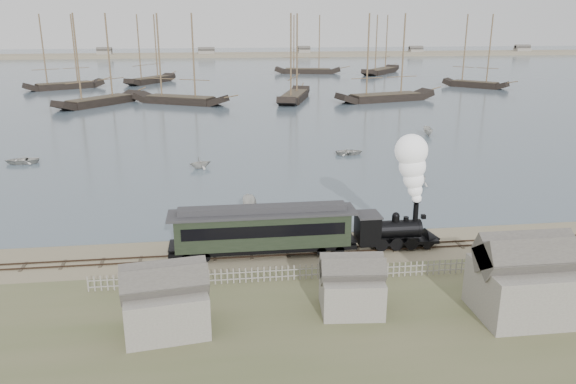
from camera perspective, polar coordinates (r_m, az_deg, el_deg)
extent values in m
plane|color=gray|center=(48.94, 0.81, -5.26)|extent=(600.00, 600.00, 0.00)
cube|color=#455663|center=(215.66, -5.75, 12.18)|extent=(600.00, 336.00, 0.06)
cube|color=#392A1F|center=(46.63, 1.25, -6.32)|extent=(120.00, 0.08, 0.12)
cube|color=#392A1F|center=(47.54, 1.07, -5.84)|extent=(120.00, 0.08, 0.12)
cube|color=#3B3125|center=(47.11, 1.16, -6.15)|extent=(120.00, 1.80, 0.06)
cube|color=#9C9271|center=(295.42, -6.27, 13.50)|extent=(500.00, 20.00, 1.80)
cube|color=black|center=(48.71, 10.99, -4.80)|extent=(6.82, 2.01, 0.25)
cylinder|color=black|center=(48.23, 10.60, -3.73)|extent=(4.21, 1.50, 1.50)
cube|color=black|center=(47.54, 8.08, -3.65)|extent=(1.81, 2.21, 2.31)
cube|color=#323235|center=(47.13, 8.14, -2.29)|extent=(2.01, 2.41, 0.12)
cylinder|color=black|center=(48.38, 12.84, -2.10)|extent=(0.44, 0.44, 1.60)
sphere|color=black|center=(47.89, 10.91, -2.40)|extent=(0.64, 0.64, 0.64)
cone|color=black|center=(49.82, 14.50, -4.67)|extent=(1.40, 2.01, 2.01)
cube|color=black|center=(48.74, 13.59, -2.45)|extent=(0.35, 0.35, 0.35)
cube|color=black|center=(46.50, -2.54, -5.51)|extent=(15.23, 2.50, 0.38)
cube|color=black|center=(45.94, -2.57, -3.76)|extent=(14.14, 2.72, 2.72)
cube|color=black|center=(44.55, -2.42, -4.07)|extent=(13.05, 0.06, 0.98)
cube|color=black|center=(47.13, -2.72, -2.86)|extent=(13.05, 0.06, 0.98)
cube|color=#323235|center=(45.45, -2.59, -2.10)|extent=(15.23, 2.94, 0.20)
cube|color=#323235|center=(45.34, -2.60, -1.71)|extent=(13.60, 1.31, 0.49)
imported|color=#BBBAB2|center=(48.52, -8.71, -5.17)|extent=(3.24, 4.20, 0.80)
imported|color=#BBBAB2|center=(73.75, -8.92, 2.96)|extent=(3.29, 3.53, 1.51)
imported|color=#BBBAB2|center=(56.28, -3.93, -1.40)|extent=(3.76, 1.47, 1.44)
imported|color=#BBBAB2|center=(80.88, 6.26, 4.08)|extent=(2.82, 3.92, 0.81)
imported|color=#BBBAB2|center=(67.23, 13.16, 1.35)|extent=(3.92, 3.94, 1.57)
imported|color=#BBBAB2|center=(96.78, 14.01, 6.01)|extent=(3.66, 1.87, 1.35)
imported|color=#BBBAB2|center=(83.45, -25.43, 2.93)|extent=(3.39, 4.53, 0.89)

